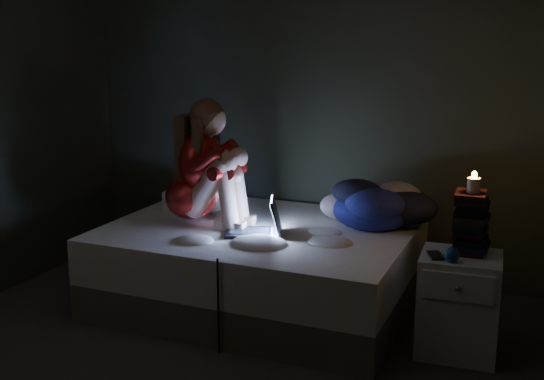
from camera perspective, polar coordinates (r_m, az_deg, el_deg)
The scene contains 11 objects.
wall_back at distance 4.88m, azimuth 3.65°, elevation 8.01°, with size 3.60×0.02×2.60m, color #33372B.
bed at distance 4.38m, azimuth -1.06°, elevation -6.45°, with size 1.90×1.43×0.52m, color beige, non-canonical shape.
pillow at distance 4.84m, azimuth -6.44°, elevation -0.72°, with size 0.40×0.29×0.12m, color white.
woman at distance 4.35m, azimuth -6.97°, elevation 2.48°, with size 0.51×0.33×0.82m, color #8B0A05, non-canonical shape.
laptop at distance 4.11m, azimuth -1.69°, elevation -2.19°, with size 0.34×0.24×0.24m, color black, non-canonical shape.
clothes_pile at distance 4.31m, azimuth 8.54°, elevation -1.04°, with size 0.54×0.43×0.32m, color navy, non-canonical shape.
nightstand at distance 3.86m, azimuth 15.61°, elevation -9.37°, with size 0.42×0.38×0.57m, color white.
book_stack at distance 3.79m, azimuth 16.61°, elevation -2.71°, with size 0.19×0.25×0.33m, color black, non-canonical shape.
candle at distance 3.74m, azimuth 16.81°, elevation 0.32°, with size 0.07×0.07×0.08m, color beige.
phone at distance 3.72m, azimuth 13.71°, elevation -5.39°, with size 0.07×0.14×0.01m, color black.
blue_orb at distance 3.64m, azimuth 14.99°, elevation -5.32°, with size 0.08×0.08×0.08m, color navy.
Camera 1 is at (1.60, -2.68, 1.72)m, focal length 44.15 mm.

